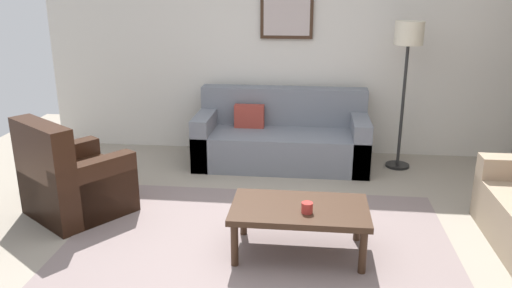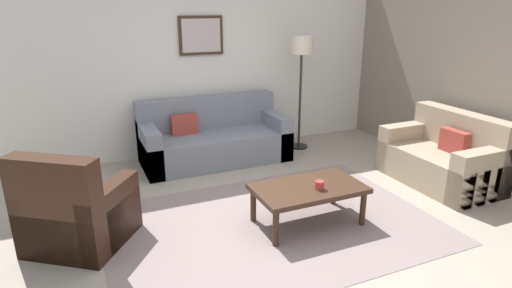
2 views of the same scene
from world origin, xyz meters
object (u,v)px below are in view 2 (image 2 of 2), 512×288
object	(u,v)px
coffee_table	(308,191)
framed_artwork	(201,35)
armchair_leather	(75,216)
lamp_standing	(301,57)
couch_main	(213,139)
couch_loveseat	(446,159)
cup	(319,185)

from	to	relation	value
coffee_table	framed_artwork	world-z (taller)	framed_artwork
armchair_leather	lamp_standing	bearing A→B (deg)	27.21
framed_artwork	couch_main	bearing A→B (deg)	-91.71
couch_loveseat	coffee_table	xyz separation A→B (m)	(-2.12, -0.23, 0.06)
coffee_table	cup	xyz separation A→B (m)	(0.06, -0.11, 0.09)
coffee_table	lamp_standing	bearing A→B (deg)	62.68
couch_main	armchair_leather	xyz separation A→B (m)	(-1.88, -1.72, 0.01)
couch_main	lamp_standing	bearing A→B (deg)	-1.57
armchair_leather	cup	world-z (taller)	armchair_leather
couch_main	couch_loveseat	size ratio (longest dim) A/B	1.48
couch_main	couch_loveseat	distance (m)	3.11
cup	framed_artwork	xyz separation A→B (m)	(-0.33, 2.72, 1.27)
framed_artwork	lamp_standing	bearing A→B (deg)	-18.15
cup	couch_main	bearing A→B (deg)	98.40
couch_loveseat	coffee_table	distance (m)	2.13
coffee_table	cup	distance (m)	0.15
armchair_leather	couch_main	bearing A→B (deg)	42.54
couch_loveseat	armchair_leather	xyz separation A→B (m)	(-4.28, 0.25, 0.00)
couch_loveseat	lamp_standing	bearing A→B (deg)	117.39
couch_loveseat	framed_artwork	size ratio (longest dim) A/B	2.15
coffee_table	couch_loveseat	bearing A→B (deg)	6.15
couch_main	couch_loveseat	xyz separation A→B (m)	(2.40, -1.97, 0.01)
cup	lamp_standing	distance (m)	2.68
couch_loveseat	lamp_standing	distance (m)	2.44
coffee_table	cup	size ratio (longest dim) A/B	12.26
cup	framed_artwork	size ratio (longest dim) A/B	0.14
couch_loveseat	cup	xyz separation A→B (m)	(-2.06, -0.33, 0.15)
couch_loveseat	framed_artwork	world-z (taller)	framed_artwork
armchair_leather	framed_artwork	size ratio (longest dim) A/B	1.74
coffee_table	framed_artwork	size ratio (longest dim) A/B	1.72
couch_main	coffee_table	xyz separation A→B (m)	(0.28, -2.20, 0.06)
coffee_table	cup	world-z (taller)	cup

